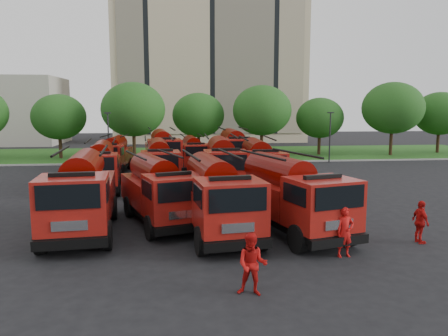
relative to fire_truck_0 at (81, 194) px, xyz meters
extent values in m
plane|color=black|center=(7.80, 5.73, -1.78)|extent=(140.00, 140.00, 0.00)
cube|color=#164311|center=(7.80, 31.73, -1.72)|extent=(70.00, 16.00, 0.12)
cube|color=gray|center=(7.80, 23.63, -1.71)|extent=(70.00, 0.30, 0.14)
cube|color=tan|center=(9.80, 53.73, 10.72)|extent=(30.00, 14.00, 25.00)
cube|color=black|center=(9.80, 46.63, 10.72)|extent=(28.00, 0.15, 22.00)
cube|color=#9C988B|center=(-22.20, 49.73, 3.22)|extent=(18.00, 12.00, 10.00)
cylinder|color=#382314|center=(-8.20, 28.73, -0.59)|extent=(0.36, 0.36, 2.38)
ellipsoid|color=#1B4112|center=(-8.20, 28.73, 2.78)|extent=(5.71, 5.71, 4.86)
cylinder|color=#382314|center=(-0.20, 27.23, -0.38)|extent=(0.36, 0.36, 2.80)
ellipsoid|color=#1B4112|center=(-0.20, 27.23, 3.58)|extent=(6.72, 6.72, 5.71)
cylinder|color=#382314|center=(6.80, 29.73, -0.55)|extent=(0.36, 0.36, 2.45)
ellipsoid|color=#1B4112|center=(6.80, 29.73, 2.91)|extent=(5.88, 5.88, 5.00)
cylinder|color=#382314|center=(13.80, 28.23, -0.41)|extent=(0.36, 0.36, 2.73)
ellipsoid|color=#1B4112|center=(13.80, 28.23, 3.45)|extent=(6.55, 6.55, 5.57)
cylinder|color=#382314|center=(20.80, 29.23, -0.64)|extent=(0.36, 0.36, 2.27)
ellipsoid|color=#1B4112|center=(20.80, 29.23, 2.58)|extent=(5.46, 5.46, 4.64)
cylinder|color=#382314|center=(28.80, 27.73, -0.34)|extent=(0.36, 0.36, 2.87)
ellipsoid|color=#1B4112|center=(28.80, 27.73, 3.71)|extent=(6.89, 6.89, 5.85)
cylinder|color=#382314|center=(35.80, 29.73, -0.52)|extent=(0.36, 0.36, 2.52)
ellipsoid|color=#1B4112|center=(35.80, 29.73, 3.04)|extent=(6.05, 6.05, 5.14)
cylinder|color=black|center=(-2.20, 22.93, 0.72)|extent=(0.14, 0.14, 5.00)
cube|color=black|center=(-2.20, 22.93, 3.27)|extent=(0.60, 0.25, 0.12)
cylinder|color=black|center=(19.80, 22.93, 0.72)|extent=(0.14, 0.14, 5.00)
cube|color=black|center=(19.80, 22.93, 3.27)|extent=(0.60, 0.25, 0.12)
cube|color=black|center=(0.00, 0.01, -1.08)|extent=(3.17, 7.78, 0.33)
cube|color=black|center=(0.35, -3.82, -1.13)|extent=(2.72, 0.52, 0.38)
cube|color=maroon|center=(0.24, -2.58, 0.14)|extent=(2.86, 2.62, 2.11)
cube|color=black|center=(0.35, -3.79, 0.63)|extent=(2.27, 0.26, 0.92)
cube|color=maroon|center=(-0.11, 1.20, -0.21)|extent=(3.10, 5.21, 1.41)
cylinder|color=#520300|center=(-0.11, 1.20, 0.94)|extent=(2.03, 4.68, 1.63)
cylinder|color=black|center=(-0.99, -2.91, -1.18)|extent=(0.49, 1.22, 1.19)
cylinder|color=black|center=(1.50, -2.68, -1.18)|extent=(0.49, 1.22, 1.19)
cylinder|color=black|center=(-1.42, 1.84, -1.18)|extent=(0.49, 1.22, 1.19)
cylinder|color=black|center=(1.06, 2.07, -1.18)|extent=(0.49, 1.22, 1.19)
cube|color=black|center=(3.44, 1.23, -1.14)|extent=(4.28, 7.25, 0.30)
cube|color=black|center=(4.52, -2.09, -1.19)|extent=(2.41, 0.99, 0.34)
cube|color=maroon|center=(4.17, -1.01, -0.03)|extent=(2.96, 2.80, 1.92)
cube|color=black|center=(4.51, -2.06, 0.41)|extent=(1.98, 0.69, 0.84)
cube|color=maroon|center=(3.10, 2.26, -0.35)|extent=(3.69, 5.05, 1.28)
cylinder|color=#520300|center=(3.10, 2.26, 0.69)|extent=(2.68, 4.39, 1.48)
cylinder|color=black|center=(3.15, -1.55, -1.24)|extent=(0.66, 1.14, 1.08)
cylinder|color=black|center=(5.31, -0.85, -1.24)|extent=(0.66, 1.14, 1.08)
cylinder|color=black|center=(1.81, 2.57, -1.24)|extent=(0.66, 1.14, 1.08)
cylinder|color=black|center=(3.97, 3.27, -1.24)|extent=(0.66, 1.14, 1.08)
cube|color=black|center=(6.03, -0.91, -1.10)|extent=(3.34, 7.54, 0.31)
cube|color=black|center=(6.52, -4.57, -1.16)|extent=(2.61, 0.60, 0.36)
cube|color=maroon|center=(6.36, -3.39, 0.07)|extent=(2.83, 2.61, 2.03)
cube|color=black|center=(6.51, -4.54, 0.53)|extent=(2.17, 0.34, 0.88)
cube|color=maroon|center=(5.87, 0.22, -0.27)|extent=(3.16, 5.08, 1.35)
cylinder|color=#520300|center=(5.87, 0.22, 0.83)|extent=(2.13, 4.54, 1.56)
cylinder|color=black|center=(5.20, -3.75, -1.21)|extent=(0.51, 1.18, 1.14)
cylinder|color=black|center=(7.57, -3.43, -1.21)|extent=(0.51, 1.18, 1.14)
cylinder|color=black|center=(4.59, 0.78, -1.21)|extent=(0.51, 1.18, 1.14)
cylinder|color=black|center=(6.96, 1.10, -1.21)|extent=(0.51, 1.18, 1.14)
cube|color=black|center=(9.40, -0.97, -1.11)|extent=(4.24, 7.63, 0.31)
cube|color=black|center=(10.39, -4.52, -1.16)|extent=(2.57, 0.94, 0.36)
cube|color=maroon|center=(10.07, -3.37, 0.06)|extent=(3.06, 2.88, 2.02)
cube|color=black|center=(10.38, -4.49, 0.53)|extent=(2.11, 0.63, 0.88)
cube|color=maroon|center=(9.10, 0.13, -0.28)|extent=(3.72, 5.27, 1.35)
cylinder|color=#520300|center=(9.10, 0.13, 0.83)|extent=(2.66, 4.61, 1.56)
cylinder|color=black|center=(8.97, -3.89, -1.21)|extent=(0.65, 1.20, 1.14)
cylinder|color=black|center=(11.27, -3.25, -1.21)|extent=(0.65, 1.20, 1.14)
cylinder|color=black|center=(7.75, 0.51, -1.21)|extent=(0.65, 1.20, 1.14)
cylinder|color=black|center=(10.05, 1.15, -1.21)|extent=(0.65, 1.20, 1.14)
cube|color=black|center=(-0.87, 10.46, -1.14)|extent=(2.93, 7.09, 0.30)
cube|color=black|center=(-0.53, 6.97, -1.19)|extent=(2.48, 0.48, 0.35)
cube|color=maroon|center=(-0.64, 8.10, -0.03)|extent=(2.61, 2.39, 1.92)
cube|color=black|center=(-0.53, 7.00, 0.41)|extent=(2.07, 0.25, 0.84)
cube|color=maroon|center=(-0.97, 11.54, -0.35)|extent=(2.84, 4.75, 1.28)
cylinder|color=#520300|center=(-0.97, 11.54, 0.70)|extent=(1.87, 4.26, 1.48)
cylinder|color=black|center=(-1.75, 7.80, -1.24)|extent=(0.45, 1.11, 1.08)
cylinder|color=black|center=(0.51, 8.02, -1.24)|extent=(0.45, 1.11, 1.08)
cylinder|color=black|center=(-2.17, 12.11, -1.24)|extent=(0.45, 1.11, 1.08)
cylinder|color=black|center=(0.09, 12.33, -1.24)|extent=(0.45, 1.11, 1.08)
cube|color=black|center=(3.08, 10.74, -1.12)|extent=(2.86, 7.30, 0.31)
cube|color=black|center=(3.35, 7.12, -1.17)|extent=(2.57, 0.44, 0.36)
cube|color=maroon|center=(3.26, 8.30, 0.03)|extent=(2.66, 2.42, 1.99)
cube|color=black|center=(3.34, 7.15, 0.49)|extent=(2.14, 0.21, 0.87)
cube|color=maroon|center=(3.00, 11.86, -0.30)|extent=(2.83, 4.87, 1.33)
cylinder|color=#520300|center=(3.00, 11.86, 0.79)|extent=(1.84, 4.39, 1.53)
cylinder|color=black|center=(2.10, 8.01, -1.22)|extent=(0.44, 1.15, 1.12)
cylinder|color=black|center=(4.45, 8.18, -1.22)|extent=(0.44, 1.15, 1.12)
cylinder|color=black|center=(1.78, 12.49, -1.22)|extent=(0.44, 1.15, 1.12)
cylinder|color=black|center=(4.12, 12.66, -1.22)|extent=(0.44, 1.15, 1.12)
cube|color=black|center=(7.34, 9.08, -1.07)|extent=(2.63, 7.65, 0.33)
cube|color=black|center=(7.28, 5.23, -1.13)|extent=(2.72, 0.32, 0.38)
cube|color=maroon|center=(7.30, 6.48, 0.15)|extent=(2.70, 2.44, 2.12)
cube|color=black|center=(7.28, 5.26, 0.64)|extent=(2.28, 0.09, 0.92)
cube|color=maroon|center=(7.36, 10.28, -0.20)|extent=(2.75, 5.04, 1.41)
cylinder|color=#520300|center=(7.36, 10.28, 0.95)|extent=(1.71, 4.59, 1.63)
cylinder|color=black|center=(6.04, 6.28, -1.18)|extent=(0.40, 1.20, 1.20)
cylinder|color=black|center=(8.54, 6.24, -1.18)|extent=(0.40, 1.20, 1.20)
cylinder|color=black|center=(6.13, 11.06, -1.18)|extent=(0.40, 1.20, 1.20)
cylinder|color=black|center=(8.63, 11.02, -1.18)|extent=(0.40, 1.20, 1.20)
cube|color=black|center=(9.92, 9.37, -1.11)|extent=(2.55, 7.30, 0.31)
cube|color=black|center=(9.83, 5.69, -1.16)|extent=(2.60, 0.32, 0.36)
cube|color=maroon|center=(9.86, 6.88, 0.06)|extent=(2.59, 2.34, 2.02)
cube|color=black|center=(9.83, 5.72, 0.53)|extent=(2.18, 0.10, 0.88)
cube|color=maroon|center=(9.94, 10.51, -0.28)|extent=(2.65, 4.82, 1.35)
cylinder|color=#520300|center=(9.94, 10.51, 0.82)|extent=(1.65, 4.39, 1.55)
cylinder|color=black|center=(8.66, 6.70, -1.21)|extent=(0.39, 1.15, 1.14)
cylinder|color=black|center=(11.05, 6.65, -1.21)|extent=(0.39, 1.15, 1.14)
cylinder|color=black|center=(8.77, 11.26, -1.21)|extent=(0.39, 1.15, 1.14)
cylinder|color=black|center=(11.15, 11.20, -1.21)|extent=(0.39, 1.15, 1.14)
cube|color=black|center=(-1.13, 18.42, -1.17)|extent=(2.54, 6.66, 0.28)
cube|color=black|center=(-1.33, 15.11, -1.22)|extent=(2.35, 0.37, 0.33)
cube|color=maroon|center=(-1.26, 16.19, -0.12)|extent=(2.41, 2.19, 1.82)
cube|color=black|center=(-1.32, 15.14, 0.30)|extent=(1.96, 0.16, 0.79)
cube|color=maroon|center=(-1.06, 19.45, -0.43)|extent=(2.54, 4.43, 1.21)
cylinder|color=#520300|center=(-1.06, 19.45, 0.57)|extent=(1.64, 4.00, 1.40)
cylinder|color=black|center=(-2.34, 16.06, -1.27)|extent=(0.39, 1.05, 1.03)
cylinder|color=black|center=(-0.20, 15.93, -1.27)|extent=(0.39, 1.05, 1.03)
cylinder|color=black|center=(-2.10, 20.17, -1.27)|extent=(0.39, 1.05, 1.03)
cylinder|color=black|center=(0.05, 20.04, -1.27)|extent=(0.39, 1.05, 1.03)
cube|color=black|center=(3.08, 18.17, -1.06)|extent=(3.29, 7.95, 0.33)
cube|color=black|center=(3.47, 14.27, -1.12)|extent=(2.78, 0.55, 0.39)
cube|color=maroon|center=(3.34, 15.53, 0.18)|extent=(2.93, 2.69, 2.15)
cube|color=black|center=(3.46, 14.30, 0.68)|extent=(2.31, 0.28, 0.94)
cube|color=maroon|center=(2.96, 19.38, -0.18)|extent=(3.20, 5.33, 1.44)
cylinder|color=#520300|center=(2.96, 19.38, 1.00)|extent=(2.11, 4.78, 1.66)
cylinder|color=black|center=(2.10, 15.18, -1.17)|extent=(0.51, 1.25, 1.22)
cylinder|color=black|center=(4.63, 15.44, -1.17)|extent=(0.51, 1.25, 1.22)
cylinder|color=black|center=(1.62, 20.02, -1.17)|extent=(0.51, 1.25, 1.22)
cylinder|color=black|center=(4.15, 20.27, -1.17)|extent=(0.51, 1.25, 1.22)
cube|color=black|center=(5.75, 18.87, -1.19)|extent=(2.60, 6.55, 0.27)
cube|color=black|center=(6.00, 15.63, -1.23)|extent=(2.30, 0.41, 0.32)
cube|color=maroon|center=(5.92, 16.68, -0.16)|extent=(2.39, 2.18, 1.78)
cube|color=black|center=(6.00, 15.66, 0.26)|extent=(1.92, 0.20, 0.78)
cube|color=maroon|center=(5.67, 19.87, -0.45)|extent=(2.56, 4.37, 1.19)
cylinder|color=#520300|center=(5.67, 19.87, 0.52)|extent=(1.67, 3.94, 1.37)
cylinder|color=black|center=(4.88, 16.41, -1.28)|extent=(0.40, 1.03, 1.01)
cylinder|color=black|center=(6.98, 16.58, -1.28)|extent=(0.40, 1.03, 1.01)
cylinder|color=black|center=(4.57, 20.43, -1.28)|extent=(0.40, 1.03, 1.01)
cylinder|color=black|center=(6.67, 20.59, -1.28)|extent=(0.40, 1.03, 1.01)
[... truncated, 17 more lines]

